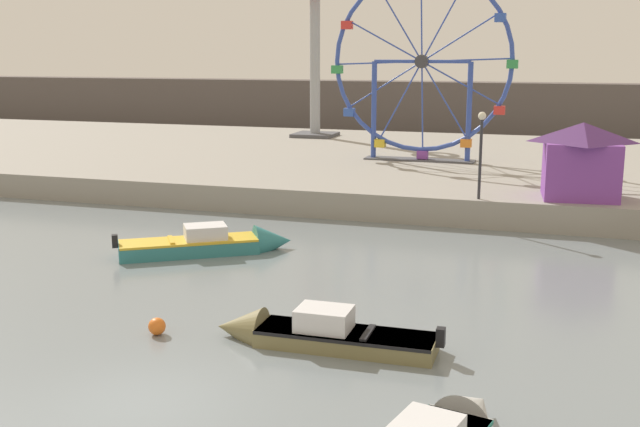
% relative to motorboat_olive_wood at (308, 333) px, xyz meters
% --- Properties ---
extents(ground_plane, '(240.00, 240.00, 0.00)m').
position_rel_motorboat_olive_wood_xyz_m(ground_plane, '(-2.16, -4.11, -0.30)').
color(ground_plane, slate).
extents(quay_promenade, '(110.00, 25.57, 1.16)m').
position_rel_motorboat_olive_wood_xyz_m(quay_promenade, '(-2.16, 26.57, 0.28)').
color(quay_promenade, gray).
rests_on(quay_promenade, ground_plane).
extents(distant_town_skyline, '(140.00, 3.00, 4.40)m').
position_rel_motorboat_olive_wood_xyz_m(distant_town_skyline, '(-2.16, 50.19, 1.90)').
color(distant_town_skyline, '#564C47').
rests_on(distant_town_skyline, ground_plane).
extents(motorboat_olive_wood, '(5.69, 1.31, 1.34)m').
position_rel_motorboat_olive_wood_xyz_m(motorboat_olive_wood, '(0.00, 0.00, 0.00)').
color(motorboat_olive_wood, olive).
rests_on(motorboat_olive_wood, ground_plane).
extents(motorboat_teal_painted, '(5.77, 4.40, 1.39)m').
position_rel_motorboat_olive_wood_xyz_m(motorboat_teal_painted, '(-5.85, 7.31, 0.05)').
color(motorboat_teal_painted, teal).
rests_on(motorboat_teal_painted, ground_plane).
extents(ferris_wheel_blue_frame, '(9.89, 1.20, 10.06)m').
position_rel_motorboat_olive_wood_xyz_m(ferris_wheel_blue_frame, '(-1.85, 24.54, 5.91)').
color(ferris_wheel_blue_frame, '#334CA8').
rests_on(ferris_wheel_blue_frame, quay_promenade).
extents(drop_tower_steel_tower, '(2.80, 2.80, 12.26)m').
position_rel_motorboat_olive_wood_xyz_m(drop_tower_steel_tower, '(-10.94, 34.23, 7.14)').
color(drop_tower_steel_tower, '#999EA3').
rests_on(drop_tower_steel_tower, quay_promenade).
extents(carnival_booth_purple_stall, '(3.38, 3.07, 3.05)m').
position_rel_motorboat_olive_wood_xyz_m(carnival_booth_purple_stall, '(6.30, 15.63, 2.45)').
color(carnival_booth_purple_stall, purple).
rests_on(carnival_booth_purple_stall, quay_promenade).
extents(promenade_lamp_near, '(0.32, 0.32, 3.48)m').
position_rel_motorboat_olive_wood_xyz_m(promenade_lamp_near, '(2.47, 14.20, 3.17)').
color(promenade_lamp_near, '#2D2D33').
rests_on(promenade_lamp_near, quay_promenade).
extents(mooring_buoy_orange, '(0.44, 0.44, 0.44)m').
position_rel_motorboat_olive_wood_xyz_m(mooring_buoy_orange, '(-3.83, -0.52, -0.08)').
color(mooring_buoy_orange, orange).
rests_on(mooring_buoy_orange, ground_plane).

